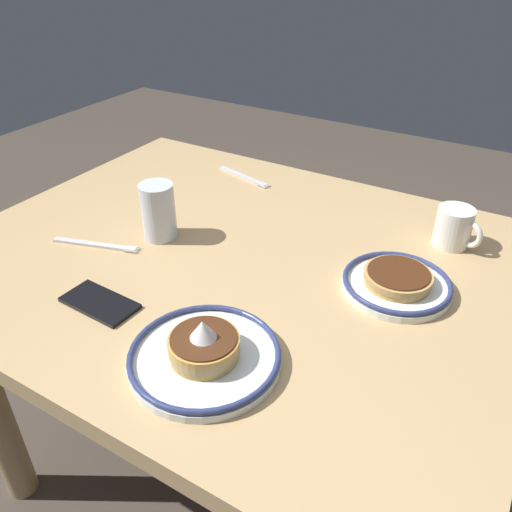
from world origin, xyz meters
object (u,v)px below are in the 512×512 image
cell_phone (100,303)px  fork_near (244,177)px  plate_near_main (397,282)px  fork_far (97,245)px  coffee_mug (455,227)px  plate_center_pancakes (205,354)px  drinking_glass (159,214)px

cell_phone → fork_near: cell_phone is taller
plate_near_main → fork_far: 0.64m
coffee_mug → cell_phone: size_ratio=0.73×
plate_near_main → cell_phone: size_ratio=1.44×
plate_near_main → fork_near: (0.52, -0.29, -0.01)m
plate_center_pancakes → fork_near: bearing=-63.0°
plate_center_pancakes → coffee_mug: 0.62m
plate_center_pancakes → drinking_glass: bearing=-40.8°
plate_near_main → plate_center_pancakes: bearing=60.1°
plate_near_main → cell_phone: 0.56m
coffee_mug → fork_far: coffee_mug is taller
coffee_mug → fork_near: size_ratio=0.57×
drinking_glass → cell_phone: 0.26m
plate_near_main → plate_center_pancakes: size_ratio=0.84×
fork_near → cell_phone: bearing=96.6°
coffee_mug → fork_near: coffee_mug is taller
plate_near_main → coffee_mug: size_ratio=1.98×
cell_phone → fork_far: bearing=-40.7°
coffee_mug → fork_far: (0.66, 0.40, -0.04)m
plate_near_main → plate_center_pancakes: 0.40m
plate_near_main → fork_near: bearing=-29.0°
plate_near_main → cell_phone: plate_near_main is taller
coffee_mug → cell_phone: bearing=47.3°
plate_center_pancakes → drinking_glass: (0.32, -0.27, 0.04)m
coffee_mug → cell_phone: 0.74m
plate_center_pancakes → coffee_mug: bearing=-113.8°
coffee_mug → drinking_glass: 0.64m
cell_phone → plate_near_main: bearing=-141.9°
plate_near_main → fork_far: size_ratio=1.06×
fork_near → coffee_mug: bearing=173.1°
drinking_glass → cell_phone: drinking_glass is taller
drinking_glass → fork_far: drinking_glass is taller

